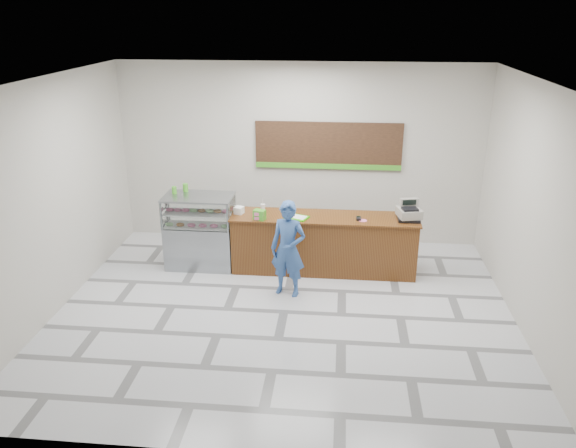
# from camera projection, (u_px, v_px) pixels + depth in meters

# --- Properties ---
(floor) EXTENTS (7.00, 7.00, 0.00)m
(floor) POSITION_uv_depth(u_px,v_px,m) (284.00, 312.00, 8.70)
(floor) COLOR silver
(floor) RESTS_ON ground
(back_wall) EXTENTS (7.00, 0.00, 7.00)m
(back_wall) POSITION_uv_depth(u_px,v_px,m) (300.00, 155.00, 10.86)
(back_wall) COLOR beige
(back_wall) RESTS_ON floor
(ceiling) EXTENTS (7.00, 7.00, 0.00)m
(ceiling) POSITION_uv_depth(u_px,v_px,m) (283.00, 81.00, 7.44)
(ceiling) COLOR silver
(ceiling) RESTS_ON back_wall
(sales_counter) EXTENTS (3.26, 0.76, 1.03)m
(sales_counter) POSITION_uv_depth(u_px,v_px,m) (324.00, 244.00, 9.91)
(sales_counter) COLOR brown
(sales_counter) RESTS_ON floor
(display_case) EXTENTS (1.22, 0.72, 1.33)m
(display_case) POSITION_uv_depth(u_px,v_px,m) (200.00, 231.00, 10.05)
(display_case) COLOR gray
(display_case) RESTS_ON floor
(menu_board) EXTENTS (2.80, 0.06, 0.90)m
(menu_board) POSITION_uv_depth(u_px,v_px,m) (328.00, 146.00, 10.70)
(menu_board) COLOR black
(menu_board) RESTS_ON back_wall
(cash_register) EXTENTS (0.44, 0.46, 0.35)m
(cash_register) POSITION_uv_depth(u_px,v_px,m) (409.00, 212.00, 9.53)
(cash_register) COLOR black
(cash_register) RESTS_ON sales_counter
(card_terminal) EXTENTS (0.08, 0.16, 0.04)m
(card_terminal) POSITION_uv_depth(u_px,v_px,m) (359.00, 218.00, 9.57)
(card_terminal) COLOR black
(card_terminal) RESTS_ON sales_counter
(serving_tray) EXTENTS (0.46, 0.40, 0.02)m
(serving_tray) POSITION_uv_depth(u_px,v_px,m) (297.00, 217.00, 9.64)
(serving_tray) COLOR #33B906
(serving_tray) RESTS_ON sales_counter
(napkin_box) EXTENTS (0.18, 0.18, 0.12)m
(napkin_box) POSITION_uv_depth(u_px,v_px,m) (239.00, 210.00, 9.83)
(napkin_box) COLOR white
(napkin_box) RESTS_ON sales_counter
(straw_cup) EXTENTS (0.08, 0.08, 0.12)m
(straw_cup) POSITION_uv_depth(u_px,v_px,m) (263.00, 207.00, 9.98)
(straw_cup) COLOR silver
(straw_cup) RESTS_ON sales_counter
(promo_box) EXTENTS (0.23, 0.19, 0.17)m
(promo_box) POSITION_uv_depth(u_px,v_px,m) (260.00, 215.00, 9.54)
(promo_box) COLOR green
(promo_box) RESTS_ON sales_counter
(donut_decal) EXTENTS (0.14, 0.14, 0.00)m
(donut_decal) POSITION_uv_depth(u_px,v_px,m) (363.00, 221.00, 9.52)
(donut_decal) COLOR pink
(donut_decal) RESTS_ON sales_counter
(green_cup_left) EXTENTS (0.08, 0.08, 0.13)m
(green_cup_left) POSITION_uv_depth(u_px,v_px,m) (174.00, 190.00, 9.91)
(green_cup_left) COLOR green
(green_cup_left) RESTS_ON display_case
(green_cup_right) EXTENTS (0.09, 0.09, 0.14)m
(green_cup_right) POSITION_uv_depth(u_px,v_px,m) (185.00, 188.00, 10.04)
(green_cup_right) COLOR green
(green_cup_right) RESTS_ON display_case
(customer) EXTENTS (0.66, 0.51, 1.59)m
(customer) POSITION_uv_depth(u_px,v_px,m) (288.00, 249.00, 8.99)
(customer) COLOR #325797
(customer) RESTS_ON floor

